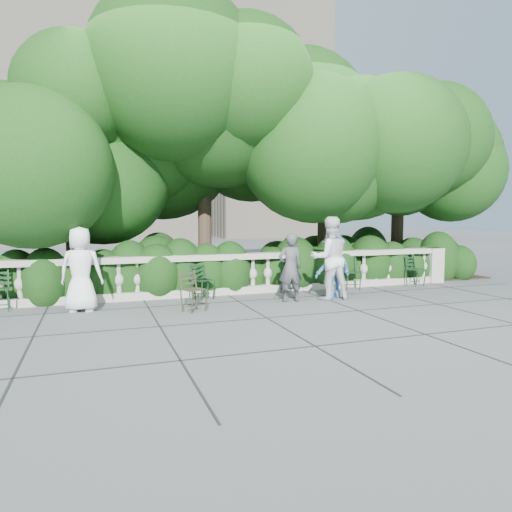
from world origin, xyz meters
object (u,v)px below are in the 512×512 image
object	(u,v)px
chair_d	(291,294)
chair_e	(353,290)
chair_f	(420,286)
person_woman_grey	(290,268)
chair_b	(207,300)
person_casual_man	(330,258)
person_older_blue	(333,266)
chair_c	(200,300)
chair_weathered	(198,312)
person_businessman	(81,269)

from	to	relation	value
chair_d	chair_e	world-z (taller)	same
chair_f	person_woman_grey	size ratio (longest dim) A/B	0.54
chair_b	person_casual_man	world-z (taller)	person_casual_man
person_older_blue	person_casual_man	bearing A→B (deg)	32.40
chair_c	chair_weathered	xyz separation A→B (m)	(-0.34, -1.39, 0.00)
person_casual_man	person_older_blue	world-z (taller)	person_casual_man
person_casual_man	chair_d	bearing A→B (deg)	-52.76
chair_f	person_older_blue	size ratio (longest dim) A/B	0.56
chair_d	chair_e	xyz separation A→B (m)	(1.76, -0.01, 0.00)
chair_e	chair_f	distance (m)	2.09
chair_e	chair_weathered	bearing A→B (deg)	-152.90
chair_weathered	chair_d	bearing A→B (deg)	1.12
person_older_blue	person_businessman	bearing A→B (deg)	-12.57
person_woman_grey	chair_f	bearing A→B (deg)	-165.82
person_woman_grey	chair_weathered	bearing A→B (deg)	14.09
chair_weathered	person_woman_grey	distance (m)	2.37
chair_b	person_businessman	world-z (taller)	person_businessman
chair_b	chair_f	bearing A→B (deg)	-23.83
person_businessman	person_casual_man	size ratio (longest dim) A/B	0.90
chair_d	person_casual_man	bearing A→B (deg)	-52.08
chair_e	person_older_blue	distance (m)	1.48
chair_e	person_casual_man	bearing A→B (deg)	-132.83
person_casual_man	person_older_blue	xyz separation A→B (m)	(0.19, 0.18, -0.20)
chair_e	person_casual_man	xyz separation A→B (m)	(-1.22, -0.93, 0.96)
chair_c	person_woman_grey	distance (m)	2.22
chair_c	person_businessman	bearing A→B (deg)	-169.32
chair_weathered	chair_e	bearing A→B (deg)	-9.18
person_businessman	person_older_blue	distance (m)	5.58
chair_b	chair_d	bearing A→B (deg)	-21.47
chair_b	chair_weathered	world-z (taller)	same
chair_f	person_businessman	world-z (taller)	person_businessman
chair_weathered	person_businessman	size ratio (longest dim) A/B	0.49
chair_weathered	person_older_blue	size ratio (longest dim) A/B	0.56
chair_f	person_older_blue	xyz separation A→B (m)	(-3.12, -0.72, 0.76)
chair_d	person_older_blue	world-z (taller)	person_older_blue
chair_f	person_businessman	bearing A→B (deg)	167.11
chair_weathered	chair_b	bearing A→B (deg)	42.63
chair_b	chair_weathered	xyz separation A→B (m)	(-0.48, -1.26, 0.00)
chair_c	chair_d	bearing A→B (deg)	-0.52
chair_c	person_businessman	world-z (taller)	person_businessman
chair_e	chair_weathered	world-z (taller)	same
chair_c	person_older_blue	bearing A→B (deg)	-14.57
person_businessman	person_older_blue	size ratio (longest dim) A/B	1.13
chair_c	chair_e	bearing A→B (deg)	-0.56
person_older_blue	chair_d	bearing A→B (deg)	-55.66
person_woman_grey	person_older_blue	size ratio (longest dim) A/B	1.02
person_businessman	person_older_blue	world-z (taller)	person_businessman
chair_weathered	person_businessman	world-z (taller)	person_businessman
chair_f	chair_weathered	size ratio (longest dim) A/B	1.00
chair_c	chair_d	xyz separation A→B (m)	(2.30, -0.01, 0.00)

